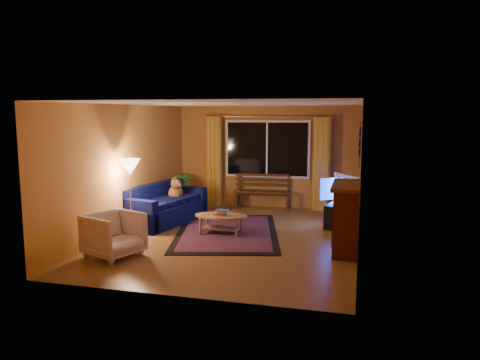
% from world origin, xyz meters
% --- Properties ---
extents(floor, '(4.50, 6.00, 0.02)m').
position_xyz_m(floor, '(0.00, 0.00, -0.01)').
color(floor, brown).
rests_on(floor, ground).
extents(ceiling, '(4.50, 6.00, 0.02)m').
position_xyz_m(ceiling, '(0.00, 0.00, 2.51)').
color(ceiling, white).
rests_on(ceiling, ground).
extents(wall_back, '(4.50, 0.02, 2.50)m').
position_xyz_m(wall_back, '(0.00, 3.01, 1.25)').
color(wall_back, '#C07C34').
rests_on(wall_back, ground).
extents(wall_left, '(0.02, 6.00, 2.50)m').
position_xyz_m(wall_left, '(-2.26, 0.00, 1.25)').
color(wall_left, '#C07C34').
rests_on(wall_left, ground).
extents(wall_right, '(0.02, 6.00, 2.50)m').
position_xyz_m(wall_right, '(2.26, 0.00, 1.25)').
color(wall_right, '#C07C34').
rests_on(wall_right, ground).
extents(window, '(2.00, 0.02, 1.30)m').
position_xyz_m(window, '(0.00, 2.94, 1.45)').
color(window, black).
rests_on(window, wall_back).
extents(curtain_rod, '(3.20, 0.03, 0.03)m').
position_xyz_m(curtain_rod, '(0.00, 2.90, 2.25)').
color(curtain_rod, '#BF8C3F').
rests_on(curtain_rod, wall_back).
extents(curtain_left, '(0.36, 0.36, 2.24)m').
position_xyz_m(curtain_left, '(-1.35, 2.88, 1.12)').
color(curtain_left, gold).
rests_on(curtain_left, ground).
extents(curtain_right, '(0.36, 0.36, 2.24)m').
position_xyz_m(curtain_right, '(1.35, 2.88, 1.12)').
color(curtain_right, gold).
rests_on(curtain_right, ground).
extents(bench, '(1.41, 0.50, 0.42)m').
position_xyz_m(bench, '(-0.07, 2.75, 0.21)').
color(bench, '#3C210D').
rests_on(bench, ground).
extents(potted_plant, '(0.53, 0.53, 0.85)m').
position_xyz_m(potted_plant, '(-2.00, 2.30, 0.43)').
color(potted_plant, '#235B1E').
rests_on(potted_plant, ground).
extents(sofa, '(1.29, 2.17, 0.82)m').
position_xyz_m(sofa, '(-1.76, 0.72, 0.41)').
color(sofa, '#060A3A').
rests_on(sofa, ground).
extents(dog, '(0.47, 0.57, 0.53)m').
position_xyz_m(dog, '(-1.71, 1.18, 0.67)').
color(dog, '#9A6530').
rests_on(dog, sofa).
extents(armchair, '(0.97, 1.00, 0.81)m').
position_xyz_m(armchair, '(-1.61, -1.69, 0.40)').
color(armchair, beige).
rests_on(armchair, ground).
extents(floor_lamp, '(0.28, 0.28, 1.48)m').
position_xyz_m(floor_lamp, '(-1.96, -0.42, 0.74)').
color(floor_lamp, '#BF8C3F').
rests_on(floor_lamp, ground).
extents(rug, '(2.60, 3.43, 0.02)m').
position_xyz_m(rug, '(-0.26, 0.27, 0.01)').
color(rug, maroon).
rests_on(rug, ground).
extents(coffee_table, '(1.05, 1.05, 0.38)m').
position_xyz_m(coffee_table, '(-0.33, 0.12, 0.19)').
color(coffee_table, '#9C7151').
rests_on(coffee_table, ground).
extents(tv_console, '(0.67, 1.24, 0.49)m').
position_xyz_m(tv_console, '(1.90, 1.47, 0.25)').
color(tv_console, black).
rests_on(tv_console, ground).
extents(television, '(0.64, 0.90, 0.57)m').
position_xyz_m(television, '(1.90, 1.47, 0.77)').
color(television, black).
rests_on(television, tv_console).
extents(fireplace, '(0.40, 1.20, 1.10)m').
position_xyz_m(fireplace, '(2.05, -0.40, 0.55)').
color(fireplace, maroon).
rests_on(fireplace, ground).
extents(mirror_cluster, '(0.06, 0.60, 0.56)m').
position_xyz_m(mirror_cluster, '(2.21, 1.30, 1.80)').
color(mirror_cluster, black).
rests_on(mirror_cluster, wall_right).
extents(painting, '(0.04, 0.76, 0.96)m').
position_xyz_m(painting, '(2.22, 2.45, 1.65)').
color(painting, '#D54D10').
rests_on(painting, wall_right).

